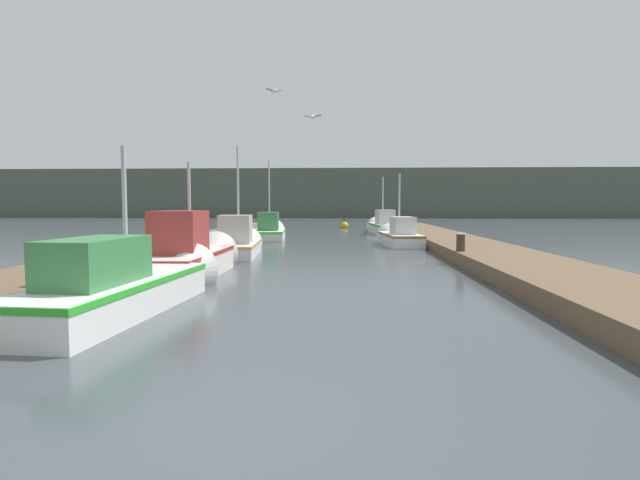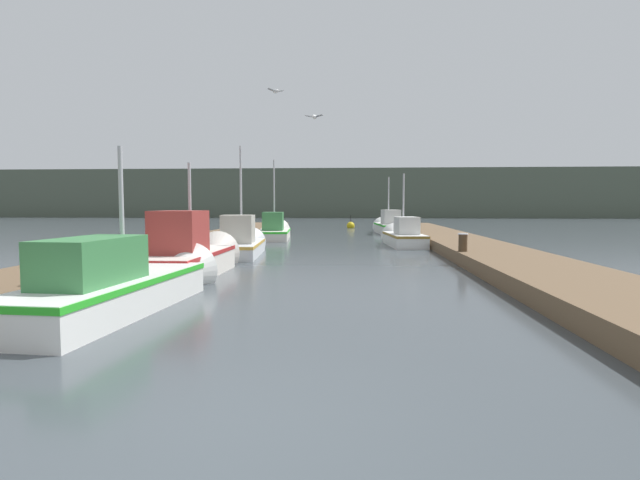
# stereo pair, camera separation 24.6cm
# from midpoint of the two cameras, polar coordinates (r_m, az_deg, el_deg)

# --- Properties ---
(ground_plane) EXTENTS (200.00, 200.00, 0.00)m
(ground_plane) POSITION_cam_midpoint_polar(r_m,az_deg,el_deg) (4.35, -9.46, -21.17)
(ground_plane) COLOR #3D4449
(dock_left) EXTENTS (2.69, 40.00, 0.40)m
(dock_left) POSITION_cam_midpoint_polar(r_m,az_deg,el_deg) (20.93, -14.19, -0.56)
(dock_left) COLOR brown
(dock_left) RESTS_ON ground_plane
(dock_right) EXTENTS (2.69, 40.00, 0.40)m
(dock_right) POSITION_cam_midpoint_polar(r_m,az_deg,el_deg) (20.43, 17.02, -0.73)
(dock_right) COLOR brown
(dock_right) RESTS_ON ground_plane
(distant_shore_ridge) EXTENTS (120.00, 16.00, 6.84)m
(distant_shore_ridge) POSITION_cam_midpoint_polar(r_m,az_deg,el_deg) (76.62, 3.23, 5.26)
(distant_shore_ridge) COLOR #4C5647
(distant_shore_ridge) RESTS_ON ground_plane
(fishing_boat_0) EXTENTS (1.78, 5.81, 3.23)m
(fishing_boat_0) POSITION_cam_midpoint_polar(r_m,az_deg,el_deg) (9.65, -20.26, -4.59)
(fishing_boat_0) COLOR silver
(fishing_boat_0) RESTS_ON ground_plane
(fishing_boat_1) EXTENTS (1.50, 5.10, 3.29)m
(fishing_boat_1) POSITION_cam_midpoint_polar(r_m,az_deg,el_deg) (13.54, -13.91, -1.67)
(fishing_boat_1) COLOR silver
(fishing_boat_1) RESTS_ON ground_plane
(fishing_boat_2) EXTENTS (1.79, 5.17, 4.38)m
(fishing_boat_2) POSITION_cam_midpoint_polar(r_m,az_deg,el_deg) (18.77, -8.49, -0.34)
(fishing_boat_2) COLOR silver
(fishing_boat_2) RESTS_ON ground_plane
(fishing_boat_3) EXTENTS (1.74, 4.80, 3.60)m
(fishing_boat_3) POSITION_cam_midpoint_polar(r_m,az_deg,el_deg) (22.96, 9.72, 0.45)
(fishing_boat_3) COLOR silver
(fishing_boat_3) RESTS_ON ground_plane
(fishing_boat_4) EXTENTS (2.04, 5.68, 4.73)m
(fishing_boat_4) POSITION_cam_midpoint_polar(r_m,az_deg,el_deg) (27.43, -4.92, 1.06)
(fishing_boat_4) COLOR silver
(fishing_boat_4) RESTS_ON ground_plane
(fishing_boat_5) EXTENTS (1.78, 6.09, 3.94)m
(fishing_boat_5) POSITION_cam_midpoint_polar(r_m,az_deg,el_deg) (32.49, 7.99, 1.65)
(fishing_boat_5) COLOR silver
(fishing_boat_5) RESTS_ON ground_plane
(mooring_piling_0) EXTENTS (0.31, 0.31, 1.35)m
(mooring_piling_0) POSITION_cam_midpoint_polar(r_m,az_deg,el_deg) (16.96, -13.53, 0.01)
(mooring_piling_0) COLOR #473523
(mooring_piling_0) RESTS_ON ground_plane
(mooring_piling_1) EXTENTS (0.27, 0.27, 1.11)m
(mooring_piling_1) POSITION_cam_midpoint_polar(r_m,az_deg,el_deg) (29.30, 10.62, 1.49)
(mooring_piling_1) COLOR #473523
(mooring_piling_1) RESTS_ON ground_plane
(mooring_piling_2) EXTENTS (0.31, 0.31, 0.97)m
(mooring_piling_2) POSITION_cam_midpoint_polar(r_m,az_deg,el_deg) (16.05, 16.43, -0.96)
(mooring_piling_2) COLOR #473523
(mooring_piling_2) RESTS_ON ground_plane
(mooring_piling_3) EXTENTS (0.24, 0.24, 1.22)m
(mooring_piling_3) POSITION_cam_midpoint_polar(r_m,az_deg,el_deg) (10.20, -26.88, -3.31)
(mooring_piling_3) COLOR #473523
(mooring_piling_3) RESTS_ON ground_plane
(channel_buoy) EXTENTS (0.63, 0.63, 1.13)m
(channel_buoy) POSITION_cam_midpoint_polar(r_m,az_deg,el_deg) (39.27, 3.71, 1.64)
(channel_buoy) COLOR gold
(channel_buoy) RESTS_ON ground_plane
(seagull_lead) EXTENTS (0.56, 0.31, 0.12)m
(seagull_lead) POSITION_cam_midpoint_polar(r_m,az_deg,el_deg) (15.57, -0.19, 13.91)
(seagull_lead) COLOR white
(seagull_1) EXTENTS (0.50, 0.43, 0.12)m
(seagull_1) POSITION_cam_midpoint_polar(r_m,az_deg,el_deg) (16.40, -4.64, 16.60)
(seagull_1) COLOR white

